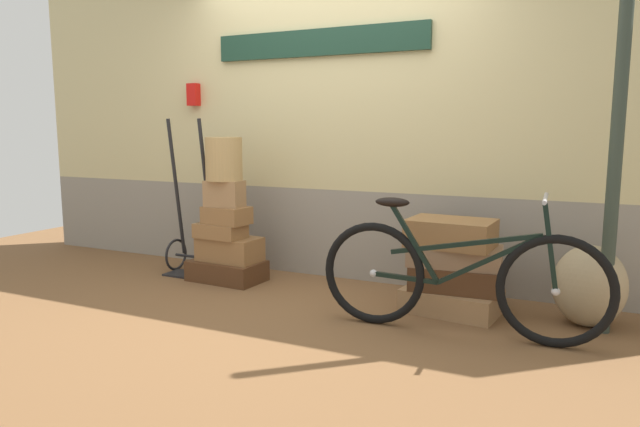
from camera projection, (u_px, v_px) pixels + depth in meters
ground at (289, 304)px, 4.28m from camera, size 8.43×5.20×0.06m
station_building at (337, 113)px, 4.83m from camera, size 6.43×0.74×2.77m
suitcase_0 at (227, 271)px, 4.81m from camera, size 0.63×0.40×0.17m
suitcase_1 at (230, 249)px, 4.80m from camera, size 0.53×0.33×0.20m
suitcase_2 at (220, 231)px, 4.75m from camera, size 0.41×0.26×0.12m
suitcase_3 at (227, 215)px, 4.73m from camera, size 0.39×0.28×0.14m
suitcase_4 at (225, 194)px, 4.70m from camera, size 0.32×0.20×0.21m
suitcase_5 at (451, 301)px, 3.98m from camera, size 0.67×0.48×0.16m
suitcase_6 at (457, 278)px, 3.97m from camera, size 0.63×0.41×0.17m
suitcase_7 at (455, 256)px, 3.97m from camera, size 0.66×0.44×0.13m
suitcase_8 at (451, 233)px, 3.95m from camera, size 0.59×0.42×0.19m
wicker_basket at (224, 159)px, 4.68m from camera, size 0.30×0.30×0.35m
luggage_trolley at (192, 238)px, 5.03m from camera, size 0.41×0.36×1.34m
burlap_sack at (589, 286)px, 3.68m from camera, size 0.45×0.38×0.53m
bicycle at (458, 278)px, 3.51m from camera, size 1.76×0.46×0.88m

